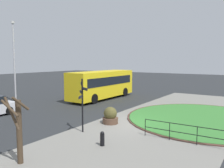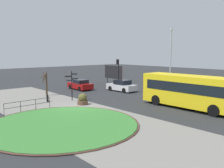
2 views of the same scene
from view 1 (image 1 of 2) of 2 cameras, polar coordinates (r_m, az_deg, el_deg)
name	(u,v)px [view 1 (image 1 of 2)]	position (r m, az deg, el deg)	size (l,w,h in m)	color
ground	(131,124)	(15.66, 4.79, -9.77)	(120.00, 120.00, 0.00)	#282B2D
sidewalk_paving	(156,128)	(14.91, 10.87, -10.62)	(32.00, 8.44, 0.02)	gray
grass_island	(204,119)	(17.94, 21.70, -7.99)	(10.63, 10.63, 0.10)	#387A33
grass_kerb_ring	(204,119)	(17.93, 21.70, -7.97)	(10.94, 10.94, 0.11)	brown
signpost_directional	(82,100)	(13.52, -7.37, -4.04)	(1.06, 1.20, 3.17)	black
bollard_foreground	(102,139)	(11.66, -2.42, -13.33)	(0.22, 0.22, 0.75)	black
railing_grass_edge	(183,131)	(12.52, 17.14, -11.01)	(0.17, 4.20, 0.97)	black
bus_yellow	(102,84)	(25.30, -2.44, 0.00)	(9.13, 2.59, 3.03)	yellow
lamppost_tall	(14,59)	(25.15, -23.05, 5.66)	(0.32, 0.32, 8.07)	#B7B7BC
planter_near_signpost	(110,116)	(15.51, -0.42, -7.98)	(1.04, 1.04, 1.14)	brown
street_tree_bare	(18,128)	(10.13, -22.20, -10.03)	(0.78, 0.89, 2.85)	#423323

